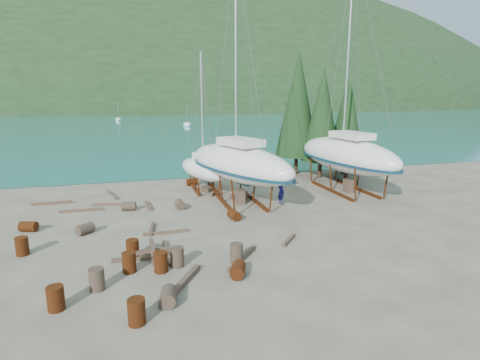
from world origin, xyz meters
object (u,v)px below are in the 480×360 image
object	(u,v)px
large_sailboat_far	(346,154)
small_sailboat_shore	(204,169)
large_sailboat_near	(238,163)
worker	(281,192)

from	to	relation	value
large_sailboat_far	small_sailboat_shore	bearing A→B (deg)	157.36
small_sailboat_shore	large_sailboat_near	bearing A→B (deg)	-85.20
large_sailboat_far	small_sailboat_shore	world-z (taller)	large_sailboat_far
large_sailboat_near	worker	size ratio (longest dim) A/B	10.34
large_sailboat_near	large_sailboat_far	bearing A→B (deg)	-14.53
large_sailboat_near	large_sailboat_far	xyz separation A→B (m)	(9.00, 0.74, 0.10)
large_sailboat_near	small_sailboat_shore	bearing A→B (deg)	93.72
small_sailboat_shore	worker	size ratio (longest dim) A/B	6.26
large_sailboat_far	worker	world-z (taller)	large_sailboat_far
large_sailboat_far	small_sailboat_shore	size ratio (longest dim) A/B	1.68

